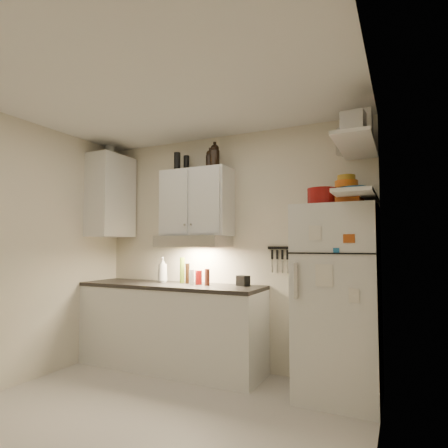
% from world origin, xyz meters
% --- Properties ---
extents(floor, '(3.20, 3.00, 0.02)m').
position_xyz_m(floor, '(0.00, 0.00, -0.01)').
color(floor, beige).
rests_on(floor, ground).
extents(ceiling, '(3.20, 3.00, 0.02)m').
position_xyz_m(ceiling, '(0.00, 0.00, 2.61)').
color(ceiling, white).
rests_on(ceiling, ground).
extents(back_wall, '(3.20, 0.02, 2.60)m').
position_xyz_m(back_wall, '(0.00, 1.51, 1.30)').
color(back_wall, beige).
rests_on(back_wall, ground).
extents(left_wall, '(0.02, 3.00, 2.60)m').
position_xyz_m(left_wall, '(-1.61, 0.00, 1.30)').
color(left_wall, beige).
rests_on(left_wall, ground).
extents(right_wall, '(0.02, 3.00, 2.60)m').
position_xyz_m(right_wall, '(1.61, 0.00, 1.30)').
color(right_wall, beige).
rests_on(right_wall, ground).
extents(base_cabinet, '(2.10, 0.60, 0.88)m').
position_xyz_m(base_cabinet, '(-0.55, 1.20, 0.44)').
color(base_cabinet, white).
rests_on(base_cabinet, floor).
extents(countertop, '(2.10, 0.62, 0.04)m').
position_xyz_m(countertop, '(-0.55, 1.20, 0.90)').
color(countertop, '#282422').
rests_on(countertop, base_cabinet).
extents(upper_cabinet, '(0.80, 0.33, 0.75)m').
position_xyz_m(upper_cabinet, '(-0.30, 1.33, 1.83)').
color(upper_cabinet, white).
rests_on(upper_cabinet, back_wall).
extents(side_cabinet, '(0.33, 0.55, 1.00)m').
position_xyz_m(side_cabinet, '(-1.44, 1.20, 1.95)').
color(side_cabinet, white).
rests_on(side_cabinet, left_wall).
extents(range_hood, '(0.76, 0.46, 0.12)m').
position_xyz_m(range_hood, '(-0.30, 1.27, 1.39)').
color(range_hood, silver).
rests_on(range_hood, back_wall).
extents(fridge, '(0.70, 0.68, 1.70)m').
position_xyz_m(fridge, '(1.25, 1.16, 0.85)').
color(fridge, silver).
rests_on(fridge, floor).
extents(shelf_hi, '(0.30, 0.95, 0.03)m').
position_xyz_m(shelf_hi, '(1.45, 1.02, 2.20)').
color(shelf_hi, white).
rests_on(shelf_hi, right_wall).
extents(shelf_lo, '(0.30, 0.95, 0.03)m').
position_xyz_m(shelf_lo, '(1.45, 1.02, 1.76)').
color(shelf_lo, white).
rests_on(shelf_lo, right_wall).
extents(knife_strip, '(0.42, 0.02, 0.03)m').
position_xyz_m(knife_strip, '(0.70, 1.49, 1.32)').
color(knife_strip, black).
rests_on(knife_strip, back_wall).
extents(dutch_oven, '(0.29, 0.29, 0.15)m').
position_xyz_m(dutch_oven, '(1.15, 1.02, 1.77)').
color(dutch_oven, maroon).
rests_on(dutch_oven, fridge).
extents(book_stack, '(0.21, 0.26, 0.08)m').
position_xyz_m(book_stack, '(1.39, 1.00, 1.74)').
color(book_stack, '#B04B16').
rests_on(book_stack, fridge).
extents(spice_jar, '(0.06, 0.06, 0.09)m').
position_xyz_m(spice_jar, '(1.26, 1.06, 1.75)').
color(spice_jar, silver).
rests_on(spice_jar, fridge).
extents(stock_pot, '(0.33, 0.33, 0.23)m').
position_xyz_m(stock_pot, '(1.39, 1.34, 2.33)').
color(stock_pot, silver).
rests_on(stock_pot, shelf_hi).
extents(tin_a, '(0.23, 0.20, 0.23)m').
position_xyz_m(tin_a, '(1.48, 0.90, 2.33)').
color(tin_a, '#AAAAAD').
rests_on(tin_a, shelf_hi).
extents(tin_b, '(0.19, 0.19, 0.18)m').
position_xyz_m(tin_b, '(1.46, 0.74, 2.30)').
color(tin_b, '#AAAAAD').
rests_on(tin_b, shelf_hi).
extents(bowl_teal, '(0.26, 0.26, 0.10)m').
position_xyz_m(bowl_teal, '(1.39, 1.28, 1.83)').
color(bowl_teal, '#1D659F').
rests_on(bowl_teal, shelf_lo).
extents(bowl_orange, '(0.21, 0.21, 0.06)m').
position_xyz_m(bowl_orange, '(1.33, 1.26, 1.91)').
color(bowl_orange, orange).
rests_on(bowl_orange, bowl_teal).
extents(bowl_yellow, '(0.16, 0.16, 0.05)m').
position_xyz_m(bowl_yellow, '(1.33, 1.26, 1.97)').
color(bowl_yellow, gold).
rests_on(bowl_yellow, bowl_orange).
extents(plates, '(0.28, 0.28, 0.06)m').
position_xyz_m(plates, '(1.43, 1.06, 1.80)').
color(plates, '#1D659F').
rests_on(plates, shelf_lo).
extents(growler_a, '(0.11, 0.11, 0.23)m').
position_xyz_m(growler_a, '(-0.16, 1.39, 2.32)').
color(growler_a, black).
rests_on(growler_a, upper_cabinet).
extents(growler_b, '(0.13, 0.13, 0.25)m').
position_xyz_m(growler_b, '(-0.03, 1.26, 2.33)').
color(growler_b, black).
rests_on(growler_b, upper_cabinet).
extents(thermos_a, '(0.08, 0.08, 0.19)m').
position_xyz_m(thermos_a, '(-0.47, 1.39, 2.30)').
color(thermos_a, black).
rests_on(thermos_a, upper_cabinet).
extents(thermos_b, '(0.08, 0.08, 0.21)m').
position_xyz_m(thermos_b, '(-0.53, 1.28, 2.31)').
color(thermos_b, black).
rests_on(thermos_b, upper_cabinet).
extents(side_jar, '(0.12, 0.12, 0.15)m').
position_xyz_m(side_jar, '(-1.51, 1.25, 2.52)').
color(side_jar, silver).
rests_on(side_jar, side_cabinet).
extents(soap_bottle, '(0.16, 0.16, 0.33)m').
position_xyz_m(soap_bottle, '(-0.72, 1.29, 1.08)').
color(soap_bottle, white).
rests_on(soap_bottle, countertop).
extents(pepper_mill, '(0.07, 0.07, 0.18)m').
position_xyz_m(pepper_mill, '(-0.11, 1.23, 1.01)').
color(pepper_mill, brown).
rests_on(pepper_mill, countertop).
extents(oil_bottle, '(0.07, 0.07, 0.29)m').
position_xyz_m(oil_bottle, '(-0.48, 1.32, 1.07)').
color(oil_bottle, '#51681A').
rests_on(oil_bottle, countertop).
extents(vinegar_bottle, '(0.05, 0.05, 0.23)m').
position_xyz_m(vinegar_bottle, '(-0.40, 1.31, 1.03)').
color(vinegar_bottle, black).
rests_on(vinegar_bottle, countertop).
extents(clear_bottle, '(0.06, 0.06, 0.17)m').
position_xyz_m(clear_bottle, '(-0.29, 1.21, 1.00)').
color(clear_bottle, silver).
rests_on(clear_bottle, countertop).
extents(red_jar, '(0.10, 0.10, 0.15)m').
position_xyz_m(red_jar, '(-0.24, 1.27, 1.00)').
color(red_jar, maroon).
rests_on(red_jar, countertop).
extents(caddy, '(0.15, 0.13, 0.11)m').
position_xyz_m(caddy, '(0.26, 1.35, 0.97)').
color(caddy, black).
rests_on(caddy, countertop).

